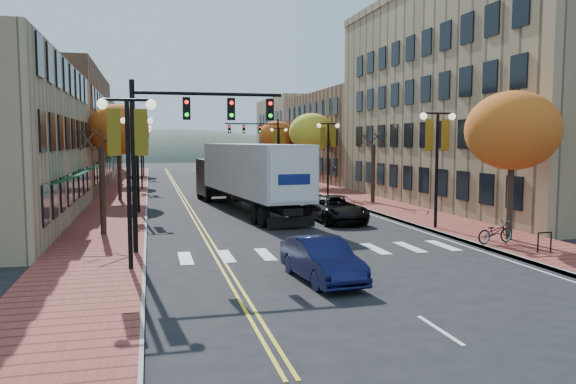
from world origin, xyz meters
TOP-DOWN VIEW (x-y plane):
  - ground at (0.00, 0.00)m, footprint 200.00×200.00m
  - sidewalk_left at (-9.00, 32.50)m, footprint 4.00×85.00m
  - sidewalk_right at (9.00, 32.50)m, footprint 4.00×85.00m
  - building_left_mid at (-17.00, 36.00)m, footprint 12.00×24.00m
  - building_left_far at (-17.00, 61.00)m, footprint 12.00×26.00m
  - building_right_near at (18.50, 16.00)m, footprint 15.00×28.00m
  - building_right_mid at (18.50, 42.00)m, footprint 15.00×24.00m
  - building_right_far at (18.50, 64.00)m, footprint 15.00×20.00m
  - tree_left_a at (-9.00, 8.00)m, footprint 0.28×0.28m
  - tree_left_b at (-9.00, 24.00)m, footprint 4.48×4.48m
  - tree_left_c at (-9.00, 40.00)m, footprint 4.16×4.16m
  - tree_left_d at (-9.00, 58.00)m, footprint 4.61×4.61m
  - tree_right_a at (9.00, 2.00)m, footprint 4.16×4.16m
  - tree_right_b at (9.00, 18.00)m, footprint 0.28×0.28m
  - tree_right_c at (9.00, 34.00)m, footprint 4.48×4.48m
  - tree_right_d at (9.00, 50.00)m, footprint 4.35×4.35m
  - lamp_left_a at (-7.50, 0.00)m, footprint 1.96×0.36m
  - lamp_left_b at (-7.50, 16.00)m, footprint 1.96×0.36m
  - lamp_left_c at (-7.50, 34.00)m, footprint 1.96×0.36m
  - lamp_left_d at (-7.50, 52.00)m, footprint 1.96×0.36m
  - lamp_right_a at (7.50, 6.00)m, footprint 1.96×0.36m
  - lamp_right_b at (7.50, 24.00)m, footprint 1.96×0.36m
  - lamp_right_c at (7.50, 42.00)m, footprint 1.96×0.36m
  - traffic_mast_near at (-5.48, 3.00)m, footprint 6.10×0.35m
  - traffic_mast_far at (5.48, 42.00)m, footprint 6.10×0.34m
  - semi_truck at (-0.71, 16.15)m, footprint 4.98×17.83m
  - navy_sedan at (-1.34, -2.65)m, footprint 1.91×4.43m
  - black_suv at (3.47, 10.04)m, footprint 2.54×5.40m
  - car_far_white at (-0.50, 47.61)m, footprint 1.57×3.76m
  - car_far_silver at (0.84, 63.62)m, footprint 1.70×4.04m
  - car_far_oncoming at (3.03, 67.45)m, footprint 2.04×4.77m
  - bicycle at (7.80, 1.28)m, footprint 1.95×0.95m

SIDE VIEW (x-z plane):
  - ground at x=0.00m, z-range 0.00..0.00m
  - sidewalk_left at x=-9.00m, z-range 0.00..0.15m
  - sidewalk_right at x=9.00m, z-range 0.00..0.15m
  - car_far_silver at x=0.84m, z-range 0.00..1.16m
  - car_far_white at x=-0.50m, z-range 0.00..1.27m
  - bicycle at x=7.80m, z-range 0.15..1.13m
  - navy_sedan at x=-1.34m, z-range 0.00..1.42m
  - black_suv at x=3.47m, z-range 0.00..1.49m
  - car_far_oncoming at x=3.03m, z-range 0.00..1.53m
  - tree_left_a at x=-9.00m, z-range 0.15..4.35m
  - tree_right_b at x=9.00m, z-range 0.15..4.35m
  - semi_truck at x=-0.71m, z-range 0.37..4.78m
  - lamp_left_a at x=-7.50m, z-range 1.27..7.32m
  - lamp_left_b at x=-7.50m, z-range 1.27..7.32m
  - lamp_left_c at x=-7.50m, z-range 1.27..7.32m
  - lamp_left_d at x=-7.50m, z-range 1.27..7.32m
  - lamp_right_a at x=7.50m, z-range 1.27..7.32m
  - lamp_right_b at x=7.50m, z-range 1.27..7.32m
  - lamp_right_c at x=7.50m, z-range 1.27..7.32m
  - building_left_far at x=-17.00m, z-range 0.00..9.50m
  - traffic_mast_near at x=-5.48m, z-range 1.42..8.42m
  - traffic_mast_far at x=5.48m, z-range 1.42..8.42m
  - building_right_mid at x=18.50m, z-range 0.00..10.00m
  - tree_left_c at x=-9.00m, z-range 1.71..8.40m
  - tree_right_a at x=9.00m, z-range 1.71..8.40m
  - tree_right_d at x=9.00m, z-range 1.79..8.79m
  - tree_left_b at x=-9.00m, z-range 1.84..9.05m
  - tree_right_c at x=9.00m, z-range 1.84..9.05m
  - building_left_mid at x=-17.00m, z-range 0.00..11.00m
  - building_right_far at x=18.50m, z-range 0.00..11.00m
  - tree_left_d at x=-9.00m, z-range 1.89..9.31m
  - building_right_near at x=18.50m, z-range 0.00..15.00m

